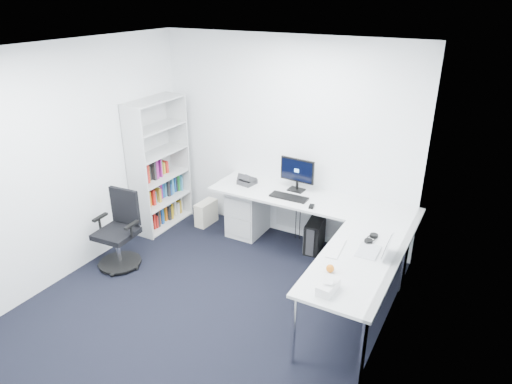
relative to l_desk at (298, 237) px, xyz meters
The scene contains 21 objects.
ground 1.55m from the l_desk, 111.45° to the right, with size 4.20×4.20×0.00m, color black.
ceiling 2.76m from the l_desk, 111.45° to the right, with size 4.20×4.20×0.00m, color white.
wall_back 1.31m from the l_desk, 128.16° to the left, with size 3.60×0.02×2.70m, color white.
wall_left 2.90m from the l_desk, 149.22° to the right, with size 0.02×4.20×2.70m, color white.
wall_right 2.11m from the l_desk, 48.24° to the right, with size 0.02×4.20×2.70m, color white.
l_desk is the anchor object (origin of this frame).
drawer_pedestal 1.05m from the l_desk, 155.99° to the left, with size 0.44×0.54×0.67m, color silver.
bookshelf 2.24m from the l_desk, behind, with size 0.36×0.93×1.86m, color #BBBDBD, non-canonical shape.
task_chair 2.23m from the l_desk, 150.50° to the right, with size 0.54×0.54×0.97m, color black, non-canonical shape.
black_pc_tower 0.49m from the l_desk, 84.23° to the left, with size 0.19×0.43×0.42m, color black.
beige_pc_tower 1.68m from the l_desk, 167.49° to the left, with size 0.16×0.37×0.35m, color beige.
power_strip 0.80m from the l_desk, 51.26° to the left, with size 0.31×0.05×0.04m, color silver.
monitor 0.83m from the l_desk, 118.10° to the left, with size 0.47×0.15×0.45m, color black, non-canonical shape.
black_keyboard 0.52m from the l_desk, 136.83° to the left, with size 0.48×0.17×0.02m, color black.
mouse 0.43m from the l_desk, 46.06° to the left, with size 0.06×0.10×0.03m, color black.
desk_phone 1.11m from the l_desk, 158.31° to the left, with size 0.21×0.21×0.14m, color #2B2B2D, non-canonical shape.
laptop 1.25m from the l_desk, 29.30° to the right, with size 0.30×0.29×0.21m, color silver, non-canonical shape.
white_keyboard 1.03m from the l_desk, 43.25° to the right, with size 0.12×0.41×0.01m, color silver.
headphones 1.08m from the l_desk, 17.57° to the right, with size 0.13×0.21×0.06m, color black, non-canonical shape.
orange_fruit 1.40m from the l_desk, 53.88° to the right, with size 0.08×0.08×0.08m, color orange.
tissue_box 1.68m from the l_desk, 57.40° to the right, with size 0.13×0.24×0.08m, color silver.
Camera 1 is at (2.46, -3.14, 3.18)m, focal length 32.00 mm.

